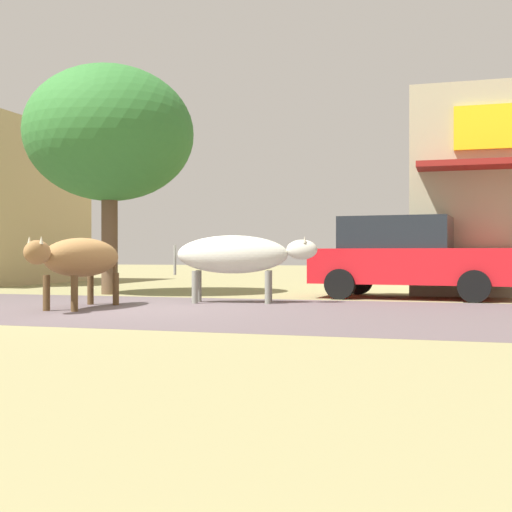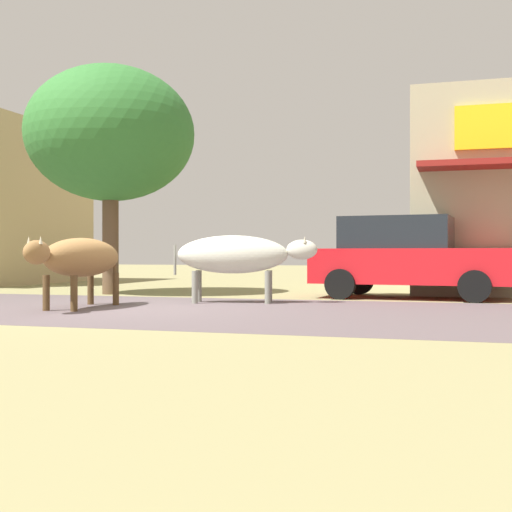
# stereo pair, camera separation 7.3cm
# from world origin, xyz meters

# --- Properties ---
(ground) EXTENTS (80.00, 80.00, 0.00)m
(ground) POSITION_xyz_m (0.00, 0.00, 0.00)
(ground) COLOR #8D8658
(asphalt_road) EXTENTS (72.00, 5.60, 0.00)m
(asphalt_road) POSITION_xyz_m (0.00, 0.00, 0.00)
(asphalt_road) COLOR #5D5053
(asphalt_road) RESTS_ON ground
(roadside_tree) EXTENTS (3.72, 3.72, 5.04)m
(roadside_tree) POSITION_xyz_m (-2.03, 3.41, 3.54)
(roadside_tree) COLOR brown
(roadside_tree) RESTS_ON ground
(parked_hatchback_car) EXTENTS (4.00, 2.16, 1.64)m
(parked_hatchback_car) POSITION_xyz_m (4.38, 3.92, 0.84)
(parked_hatchback_car) COLOR red
(parked_hatchback_car) RESTS_ON ground
(cow_near_brown) EXTENTS (0.73, 2.71, 1.16)m
(cow_near_brown) POSITION_xyz_m (-0.60, -0.18, 0.83)
(cow_near_brown) COLOR olive
(cow_near_brown) RESTS_ON ground
(cow_far_dark) EXTENTS (2.60, 1.02, 1.23)m
(cow_far_dark) POSITION_xyz_m (1.49, 1.67, 0.87)
(cow_far_dark) COLOR beige
(cow_far_dark) RESTS_ON ground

